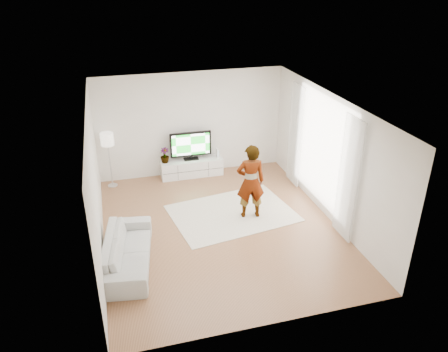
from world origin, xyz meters
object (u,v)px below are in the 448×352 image
object	(u,v)px
rug	(232,213)
sofa	(128,251)
floor_lamp	(107,142)
media_console	(192,167)
player	(251,182)
television	(191,145)

from	to	relation	value
rug	sofa	world-z (taller)	sofa
floor_lamp	sofa	bearing A→B (deg)	-87.43
media_console	floor_lamp	size ratio (longest dim) A/B	1.15
sofa	floor_lamp	bearing A→B (deg)	11.27
rug	sofa	size ratio (longest dim) A/B	1.30
media_console	floor_lamp	world-z (taller)	floor_lamp
rug	sofa	xyz separation A→B (m)	(-2.47, -1.30, 0.30)
player	media_console	bearing A→B (deg)	-63.14
rug	player	xyz separation A→B (m)	(0.35, -0.21, 0.88)
sofa	floor_lamp	xyz separation A→B (m)	(-0.16, 3.49, 0.93)
media_console	player	distance (m)	2.69
sofa	media_console	bearing A→B (deg)	-20.33
media_console	rug	xyz separation A→B (m)	(0.50, -2.26, -0.23)
media_console	floor_lamp	bearing A→B (deg)	-178.25
media_console	sofa	world-z (taller)	sofa
rug	player	size ratio (longest dim) A/B	1.57
television	rug	size ratio (longest dim) A/B	0.41
television	rug	xyz separation A→B (m)	(0.50, -2.29, -0.89)
player	sofa	size ratio (longest dim) A/B	0.83
television	rug	bearing A→B (deg)	-77.76
rug	floor_lamp	world-z (taller)	floor_lamp
media_console	rug	world-z (taller)	media_console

